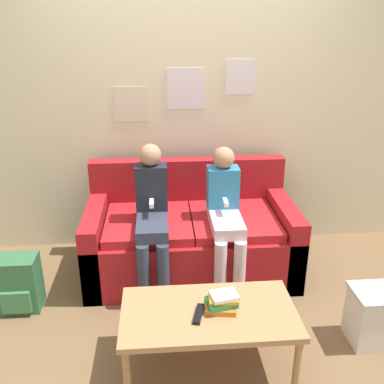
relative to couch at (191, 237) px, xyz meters
name	(u,v)px	position (x,y,z in m)	size (l,w,h in m)	color
ground_plane	(197,308)	(0.00, -0.55, -0.29)	(10.00, 10.00, 0.00)	brown
wall_back	(186,103)	(0.00, 0.53, 1.01)	(8.00, 0.06, 2.60)	beige
couch	(191,237)	(0.00, 0.00, 0.00)	(1.66, 0.88, 0.86)	maroon
coffee_table	(209,317)	(0.02, -1.10, 0.06)	(1.02, 0.55, 0.39)	#AD7F51
person_left	(152,212)	(-0.31, -0.21, 0.33)	(0.24, 0.59, 1.11)	#33384C
person_right	(225,212)	(0.25, -0.21, 0.32)	(0.24, 0.59, 1.08)	silver
tv_remote	(199,314)	(-0.04, -1.14, 0.11)	(0.08, 0.17, 0.02)	black
book_stack	(222,302)	(0.10, -1.09, 0.15)	(0.20, 0.16, 0.11)	orange
storage_box	(382,316)	(1.16, -0.98, -0.10)	(0.42, 0.27, 0.38)	silver
backpack	(19,284)	(-1.27, -0.44, -0.09)	(0.29, 0.24, 0.41)	#336B42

